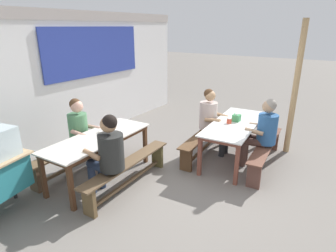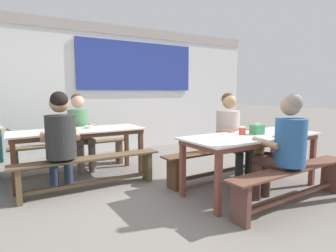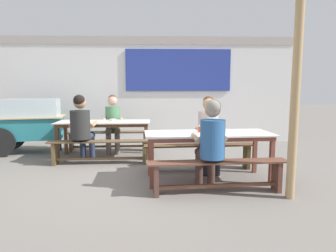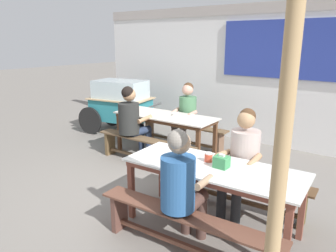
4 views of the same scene
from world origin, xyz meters
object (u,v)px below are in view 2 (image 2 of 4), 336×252
(bench_near_front, at_px, (292,181))
(condiment_jar, at_px, (242,131))
(person_right_near_table, at_px, (231,131))
(person_near_front, at_px, (284,143))
(bench_far_front, at_px, (90,168))
(dining_table_far, at_px, (79,135))
(bench_far_back, at_px, (72,151))
(soup_bowl, at_px, (89,127))
(person_center_facing, at_px, (80,127))
(bench_near_back, at_px, (220,159))
(tissue_box, at_px, (257,129))
(dining_table_near, at_px, (252,140))
(person_left_back_turned, at_px, (61,136))

(bench_near_front, height_order, condiment_jar, condiment_jar)
(person_right_near_table, distance_m, condiment_jar, 0.48)
(person_near_front, distance_m, condiment_jar, 0.59)
(condiment_jar, bearing_deg, bench_far_front, 152.19)
(dining_table_far, relative_size, condiment_jar, 18.22)
(bench_far_front, distance_m, person_right_near_table, 2.02)
(dining_table_far, height_order, bench_far_back, dining_table_far)
(dining_table_far, distance_m, bench_far_back, 0.67)
(condiment_jar, distance_m, soup_bowl, 2.21)
(bench_near_front, bearing_deg, person_center_facing, 124.05)
(bench_far_back, relative_size, person_near_front, 1.49)
(bench_near_front, bearing_deg, bench_near_back, 94.02)
(bench_far_back, bearing_deg, person_center_facing, -28.55)
(person_center_facing, bearing_deg, bench_far_front, -94.39)
(bench_far_back, relative_size, person_right_near_table, 1.48)
(bench_near_front, bearing_deg, dining_table_far, 131.49)
(dining_table_far, xyz_separation_m, bench_near_back, (1.80, -0.99, -0.36))
(bench_far_back, relative_size, tissue_box, 12.76)
(dining_table_near, height_order, bench_far_front, dining_table_near)
(dining_table_near, xyz_separation_m, person_right_near_table, (0.10, 0.51, 0.05))
(bench_far_front, height_order, person_near_front, person_near_front)
(person_right_near_table, relative_size, soup_bowl, 10.07)
(bench_near_front, bearing_deg, dining_table_near, 94.02)
(tissue_box, bearing_deg, bench_near_front, -94.91)
(bench_far_back, xyz_separation_m, bench_far_front, (0.04, -1.14, -0.01))
(bench_far_back, height_order, person_near_front, person_near_front)
(dining_table_near, distance_m, person_left_back_turned, 2.39)
(tissue_box, bearing_deg, condiment_jar, 161.81)
(person_left_back_turned, height_order, soup_bowl, person_left_back_turned)
(soup_bowl, bearing_deg, bench_near_back, -33.08)
(condiment_jar, bearing_deg, bench_near_back, 82.78)
(bench_far_back, relative_size, bench_near_back, 0.97)
(bench_far_front, height_order, soup_bowl, soup_bowl)
(person_right_near_table, bearing_deg, person_near_front, -98.04)
(person_center_facing, xyz_separation_m, condiment_jar, (1.64, -1.98, 0.07))
(tissue_box, distance_m, condiment_jar, 0.20)
(bench_near_front, relative_size, person_near_front, 1.51)
(dining_table_near, height_order, condiment_jar, condiment_jar)
(bench_far_front, height_order, person_center_facing, person_center_facing)
(person_left_back_turned, xyz_separation_m, person_near_front, (2.10, -1.55, -0.02))
(dining_table_far, distance_m, person_right_near_table, 2.20)
(bench_near_front, relative_size, person_center_facing, 1.52)
(bench_near_back, xyz_separation_m, person_center_facing, (-1.70, 1.49, 0.41))
(dining_table_far, distance_m, bench_near_back, 2.08)
(person_near_front, bearing_deg, person_center_facing, 123.33)
(bench_far_back, distance_m, soup_bowl, 0.69)
(person_left_back_turned, bearing_deg, bench_near_back, -12.47)
(person_left_back_turned, bearing_deg, person_near_front, -36.33)
(bench_near_front, bearing_deg, person_near_front, 145.04)
(bench_far_front, height_order, bench_near_front, same)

